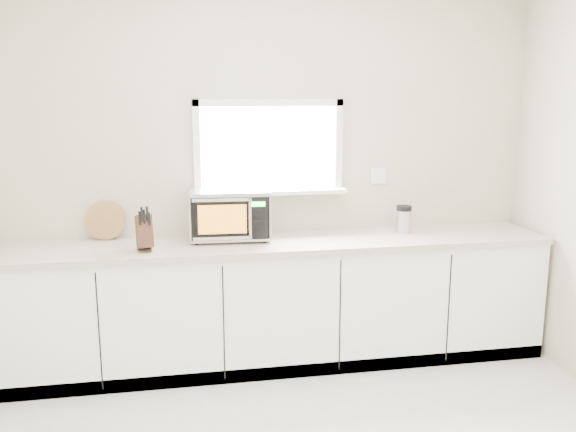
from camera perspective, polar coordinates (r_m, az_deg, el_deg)
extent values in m
cube|color=beige|center=(4.53, -1.81, 3.91)|extent=(4.00, 0.02, 2.70)
cube|color=white|center=(4.50, -1.80, 6.42)|extent=(1.00, 0.02, 0.60)
cube|color=white|center=(4.47, -1.65, 2.26)|extent=(1.12, 0.16, 0.03)
cube|color=white|center=(4.46, -1.80, 10.56)|extent=(1.10, 0.04, 0.05)
cube|color=white|center=(4.52, -1.75, 2.29)|extent=(1.10, 0.04, 0.05)
cube|color=white|center=(4.43, -8.54, 6.22)|extent=(0.05, 0.04, 0.70)
cube|color=white|center=(4.59, 4.77, 6.49)|extent=(0.05, 0.04, 0.70)
cube|color=white|center=(4.73, 8.47, 3.75)|extent=(0.12, 0.01, 0.12)
cube|color=white|center=(4.46, -1.16, -8.27)|extent=(3.92, 0.60, 0.88)
cube|color=beige|center=(4.32, -1.16, -2.56)|extent=(3.92, 0.64, 0.04)
cylinder|color=black|center=(4.25, -8.53, -2.53)|extent=(0.03, 0.03, 0.02)
cylinder|color=black|center=(4.57, -8.45, -1.52)|extent=(0.03, 0.03, 0.02)
cylinder|color=black|center=(4.26, -2.24, -2.36)|extent=(0.03, 0.03, 0.02)
cylinder|color=black|center=(4.58, -2.61, -1.37)|extent=(0.03, 0.03, 0.02)
cube|color=#B4B6BC|center=(4.37, -5.50, 0.30)|extent=(0.58, 0.45, 0.33)
cube|color=black|center=(4.16, -5.40, -0.28)|extent=(0.53, 0.04, 0.29)
cube|color=#FFA126|center=(4.15, -6.16, -0.32)|extent=(0.33, 0.02, 0.20)
cylinder|color=silver|center=(4.14, -3.54, -0.30)|extent=(0.02, 0.02, 0.26)
cube|color=black|center=(4.16, -2.80, -0.22)|extent=(0.13, 0.01, 0.29)
cube|color=#19FF33|center=(4.14, -2.81, 1.11)|extent=(0.09, 0.01, 0.03)
cube|color=silver|center=(4.34, -5.54, 2.52)|extent=(0.58, 0.45, 0.01)
cube|color=#432A18|center=(4.14, -13.31, -1.43)|extent=(0.13, 0.22, 0.25)
cube|color=black|center=(4.06, -13.71, -0.21)|extent=(0.02, 0.04, 0.09)
cube|color=black|center=(4.06, -13.30, -0.05)|extent=(0.02, 0.04, 0.09)
cube|color=black|center=(4.07, -12.87, -0.29)|extent=(0.02, 0.04, 0.09)
cube|color=black|center=(4.06, -13.52, 0.21)|extent=(0.02, 0.04, 0.09)
cube|color=black|center=(4.06, -13.04, 0.25)|extent=(0.02, 0.04, 0.09)
cylinder|color=#9C683C|center=(4.50, -16.70, -0.40)|extent=(0.28, 0.07, 0.27)
cylinder|color=#B4B6BC|center=(4.63, 10.76, -0.48)|extent=(0.13, 0.13, 0.17)
cylinder|color=black|center=(4.61, 10.81, 0.76)|extent=(0.13, 0.13, 0.04)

